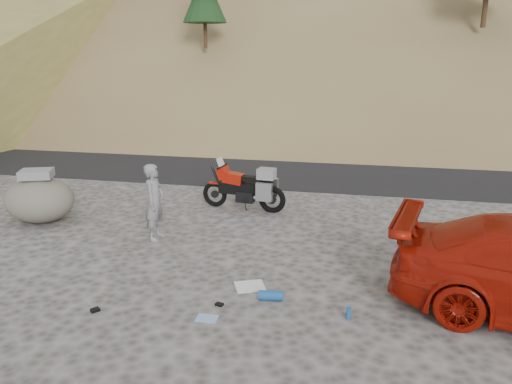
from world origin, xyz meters
TOP-DOWN VIEW (x-y plane):
  - ground at (0.00, 0.00)m, footprint 140.00×140.00m
  - road at (0.00, 9.00)m, footprint 120.00×7.00m
  - motorcycle at (0.38, 3.46)m, footprint 2.32×0.82m
  - man at (-1.11, 0.97)m, footprint 0.41×0.62m
  - boulder at (-4.35, 1.48)m, footprint 1.89×1.68m
  - gear_white_cloth at (1.45, -0.93)m, footprint 0.65×0.62m
  - gear_blue_mat at (1.90, -1.33)m, footprint 0.43×0.21m
  - gear_bottle at (3.20, -1.69)m, footprint 0.09×0.09m
  - gear_glove_a at (1.11, -1.69)m, footprint 0.15×0.12m
  - gear_glove_b at (-0.79, -2.30)m, footprint 0.17×0.17m
  - gear_blue_cloth at (1.04, -2.14)m, footprint 0.34×0.25m

SIDE VIEW (x-z plane):
  - ground at x=0.00m, z-range 0.00..0.00m
  - road at x=0.00m, z-range -0.03..0.03m
  - man at x=-1.11m, z-range -0.85..0.85m
  - gear_blue_cloth at x=1.04m, z-range 0.00..0.01m
  - gear_white_cloth at x=1.45m, z-range 0.00..0.02m
  - gear_glove_a at x=1.11m, z-range 0.00..0.04m
  - gear_glove_b at x=-0.79m, z-range 0.00..0.05m
  - gear_blue_mat at x=1.90m, z-range 0.00..0.16m
  - gear_bottle at x=3.20m, z-range 0.00..0.20m
  - boulder at x=-4.35m, z-range -0.08..1.20m
  - motorcycle at x=0.38m, z-range -0.10..1.28m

